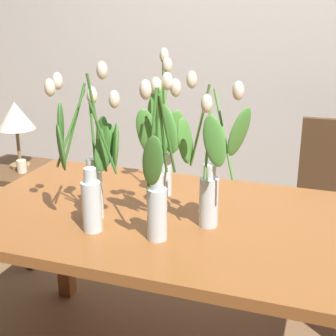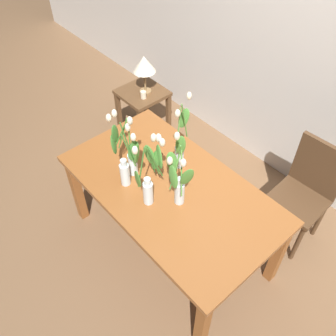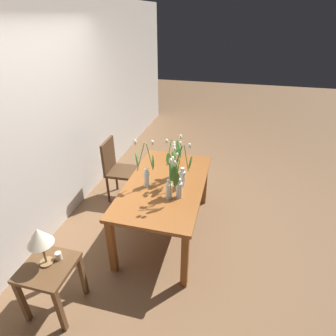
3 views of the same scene
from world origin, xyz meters
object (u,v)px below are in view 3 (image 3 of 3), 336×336
Objects in this scene: tulip_vase_1 at (146,172)px; table_lamp at (39,237)px; tulip_vase_0 at (177,182)px; tulip_vase_3 at (173,162)px; pillar_candle at (59,256)px; dining_chair at (116,166)px; dining_table at (166,189)px; tulip_vase_2 at (171,183)px; side_table at (50,275)px; tulip_vase_4 at (180,168)px.

table_lamp is (-1.13, 0.57, -0.07)m from tulip_vase_1.
tulip_vase_3 is (0.36, 0.13, 0.03)m from tulip_vase_0.
pillar_candle is (-0.95, 0.87, -0.33)m from tulip_vase_0.
dining_table is at bearing -122.58° from dining_chair.
tulip_vase_2 is 0.99× the size of tulip_vase_3.
dining_table reaches higher than side_table.
tulip_vase_2 reaches higher than dining_table.
dining_table is at bearing 40.67° from tulip_vase_0.
table_lamp is (-1.24, 0.76, 0.21)m from dining_table.
tulip_vase_2 is at bearing 143.35° from tulip_vase_0.
dining_table is 2.91× the size of side_table.
tulip_vase_2 is (-0.07, 0.05, 0.03)m from tulip_vase_0.
tulip_vase_2 is 1.31m from table_lamp.
tulip_vase_4 is (0.11, -0.37, 0.04)m from tulip_vase_1.
table_lamp is 5.31× the size of pillar_candle.
tulip_vase_4 is at bearing -35.91° from side_table.
table_lamp reaches higher than side_table.
tulip_vase_2 is at bearing -155.15° from dining_table.
pillar_candle is (0.10, -0.06, 0.16)m from side_table.
tulip_vase_3 reaches higher than table_lamp.
dining_table is at bearing 24.85° from tulip_vase_2.
tulip_vase_2 reaches higher than pillar_candle.
dining_table is at bearing -30.19° from pillar_candle.
tulip_vase_2 is 7.14× the size of pillar_candle.
tulip_vase_1 is at bearing 106.54° from tulip_vase_4.
dining_chair reaches higher than side_table.
dining_chair is 12.40× the size of pillar_candle.
tulip_vase_0 is 1.40m from table_lamp.
tulip_vase_4 reaches higher than table_lamp.
tulip_vase_0 is 7.72× the size of pillar_candle.
tulip_vase_0 reaches higher than side_table.
tulip_vase_1 is (0.11, 0.38, 0.01)m from tulip_vase_0.
tulip_vase_2 is at bearing -43.49° from table_lamp.
tulip_vase_3 is at bearing 37.97° from tulip_vase_4.
side_table is at bearing 149.69° from dining_table.
table_lamp is (-1.24, 0.94, -0.12)m from tulip_vase_4.
tulip_vase_0 is 1.06× the size of tulip_vase_4.
dining_chair is at bearing 50.02° from tulip_vase_2.
tulip_vase_4 is 7.28× the size of pillar_candle.
tulip_vase_1 is 1.22m from pillar_candle.
table_lamp is (-0.95, 0.90, -0.09)m from tulip_vase_2.
pillar_candle is (0.07, -0.08, -0.27)m from table_lamp.
tulip_vase_1 reaches higher than pillar_candle.
dining_table is 4.02× the size of table_lamp.
dining_chair is at bearing 4.87° from side_table.
tulip_vase_2 is at bearing -169.94° from tulip_vase_3.
tulip_vase_1 reaches higher than table_lamp.
tulip_vase_0 is at bearing -175.63° from tulip_vase_4.
dining_chair is 1.86m from side_table.
tulip_vase_4 is at bearing -91.70° from dining_table.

